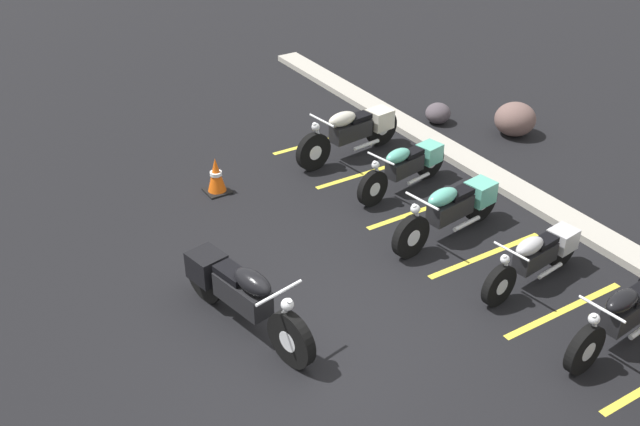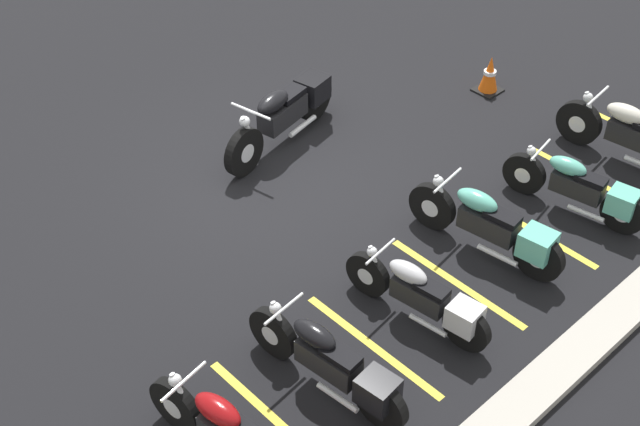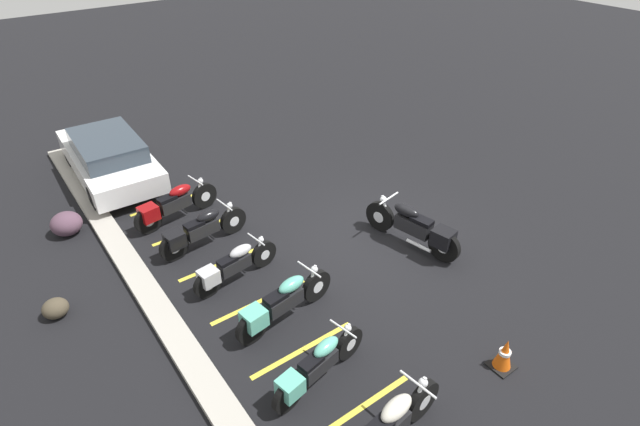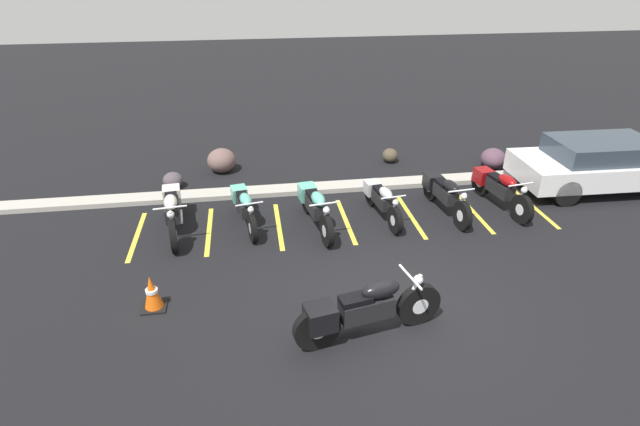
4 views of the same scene
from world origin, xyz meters
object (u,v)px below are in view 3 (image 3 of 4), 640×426
object	(u,v)px
parked_bike_1	(316,367)
car_white	(109,156)
parked_bike_5	(172,205)
parked_bike_2	(281,303)
landscape_rock_0	(55,308)
traffic_cone	(504,354)
parked_bike_4	(200,230)
landscape_rock_3	(66,224)
motorcycle_black_featured	(416,227)
parked_bike_3	(232,266)

from	to	relation	value
parked_bike_1	car_white	size ratio (longest dim) A/B	0.46
parked_bike_5	parked_bike_2	bearing A→B (deg)	-95.18
parked_bike_5	landscape_rock_0	world-z (taller)	parked_bike_5
car_white	traffic_cone	xyz separation A→B (m)	(-10.40, -3.29, -0.39)
parked_bike_4	traffic_cone	bearing A→B (deg)	-72.34
parked_bike_4	traffic_cone	xyz separation A→B (m)	(-6.08, -2.67, -0.16)
parked_bike_2	landscape_rock_3	xyz separation A→B (m)	(5.32, 2.51, -0.19)
motorcycle_black_featured	traffic_cone	world-z (taller)	motorcycle_black_featured
parked_bike_2	motorcycle_black_featured	bearing A→B (deg)	-4.68
landscape_rock_0	landscape_rock_3	distance (m)	2.82
parked_bike_3	parked_bike_5	xyz separation A→B (m)	(2.83, 0.10, 0.05)
parked_bike_5	landscape_rock_3	size ratio (longest dim) A/B	3.15
parked_bike_1	parked_bike_4	size ratio (longest dim) A/B	0.93
parked_bike_2	car_white	size ratio (longest dim) A/B	0.51
parked_bike_3	landscape_rock_0	bearing A→B (deg)	153.34
parked_bike_1	landscape_rock_0	world-z (taller)	parked_bike_1
parked_bike_1	car_white	xyz separation A→B (m)	(8.83, 0.54, 0.26)
parked_bike_1	parked_bike_4	distance (m)	4.51
landscape_rock_0	parked_bike_4	bearing A→B (deg)	-83.13
parked_bike_4	car_white	xyz separation A→B (m)	(4.32, 0.62, 0.23)
parked_bike_2	landscape_rock_0	xyz separation A→B (m)	(2.63, 3.35, -0.27)
motorcycle_black_featured	parked_bike_4	distance (m)	4.79
parked_bike_2	parked_bike_1	bearing A→B (deg)	-109.28
traffic_cone	parked_bike_5	bearing A→B (deg)	20.34
parked_bike_1	parked_bike_2	size ratio (longest dim) A/B	0.91
parked_bike_1	traffic_cone	bearing A→B (deg)	-40.16
parked_bike_1	car_white	world-z (taller)	car_white
parked_bike_5	landscape_rock_3	xyz separation A→B (m)	(0.97, 2.21, -0.19)
car_white	parked_bike_4	bearing A→B (deg)	-170.37
parked_bike_3	car_white	size ratio (longest dim) A/B	0.46
parked_bike_1	car_white	bearing A→B (deg)	82.95
landscape_rock_3	car_white	bearing A→B (deg)	-39.81
parked_bike_2	landscape_rock_3	world-z (taller)	parked_bike_2
parked_bike_3	traffic_cone	xyz separation A→B (m)	(-4.60, -2.65, -0.12)
motorcycle_black_featured	parked_bike_5	size ratio (longest dim) A/B	1.10
parked_bike_1	parked_bike_2	bearing A→B (deg)	68.16
parked_bike_3	car_white	bearing A→B (deg)	88.88
motorcycle_black_featured	parked_bike_5	world-z (taller)	motorcycle_black_featured
car_white	landscape_rock_0	size ratio (longest dim) A/B	9.14
parked_bike_2	parked_bike_3	world-z (taller)	parked_bike_2
parked_bike_1	parked_bike_3	xyz separation A→B (m)	(3.03, -0.10, -0.01)
traffic_cone	parked_bike_4	bearing A→B (deg)	23.74
motorcycle_black_featured	parked_bike_5	bearing A→B (deg)	32.53
parked_bike_5	landscape_rock_3	bearing A→B (deg)	147.27
parked_bike_1	parked_bike_4	bearing A→B (deg)	78.43
parked_bike_5	landscape_rock_0	size ratio (longest dim) A/B	4.62
parked_bike_5	traffic_cone	xyz separation A→B (m)	(-7.42, -2.75, -0.17)
motorcycle_black_featured	parked_bike_4	world-z (taller)	motorcycle_black_featured
parked_bike_2	landscape_rock_0	world-z (taller)	parked_bike_2
parked_bike_4	car_white	world-z (taller)	car_white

